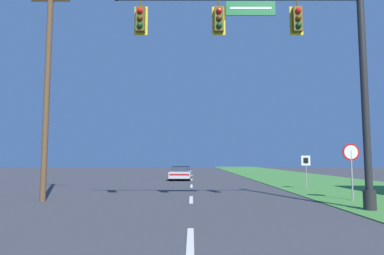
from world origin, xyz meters
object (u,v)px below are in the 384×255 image
(stop_sign, at_px, (352,159))
(route_sign_post, at_px, (306,165))
(utility_pole_near, at_px, (48,84))
(car_ahead, at_px, (181,173))
(signal_mast, at_px, (298,60))

(stop_sign, xyz_separation_m, route_sign_post, (-0.14, 5.71, -0.34))
(route_sign_post, bearing_deg, utility_pole_near, -156.83)
(car_ahead, xyz_separation_m, utility_pole_near, (-5.56, -16.08, 4.62))
(signal_mast, xyz_separation_m, utility_pole_near, (-10.49, 2.84, -0.27))
(signal_mast, relative_size, stop_sign, 3.81)
(car_ahead, distance_m, utility_pole_near, 17.63)
(car_ahead, relative_size, stop_sign, 1.89)
(signal_mast, bearing_deg, stop_sign, 42.41)
(route_sign_post, bearing_deg, signal_mast, -109.52)
(signal_mast, bearing_deg, utility_pole_near, 164.86)
(signal_mast, xyz_separation_m, route_sign_post, (3.06, 8.64, -3.97))
(signal_mast, xyz_separation_m, stop_sign, (3.20, 2.93, -3.63))
(stop_sign, bearing_deg, route_sign_post, 91.44)
(car_ahead, height_order, stop_sign, stop_sign)
(signal_mast, relative_size, utility_pole_near, 0.94)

